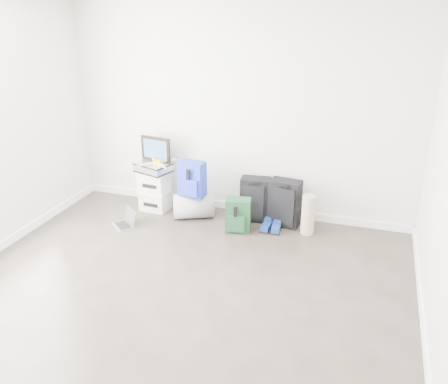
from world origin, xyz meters
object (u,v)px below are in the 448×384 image
(large_suitcase, at_px, (255,199))
(briefcase, at_px, (153,167))
(duffel_bag, at_px, (193,206))
(carry_on, at_px, (285,203))
(boxes_stack, at_px, (155,190))
(laptop, at_px, (126,222))

(large_suitcase, bearing_deg, briefcase, 177.61)
(duffel_bag, bearing_deg, large_suitcase, -11.72)
(briefcase, relative_size, carry_on, 0.72)
(boxes_stack, relative_size, duffel_bag, 1.04)
(boxes_stack, relative_size, large_suitcase, 0.94)
(laptop, bearing_deg, large_suitcase, 64.85)
(large_suitcase, bearing_deg, laptop, -162.06)
(briefcase, distance_m, duffel_bag, 0.74)
(briefcase, bearing_deg, carry_on, 18.81)
(boxes_stack, height_order, briefcase, briefcase)
(briefcase, xyz_separation_m, large_suitcase, (1.36, 0.09, -0.31))
(boxes_stack, distance_m, carry_on, 1.75)
(boxes_stack, xyz_separation_m, duffel_bag, (0.59, -0.08, -0.11))
(duffel_bag, bearing_deg, carry_on, -17.16)
(boxes_stack, xyz_separation_m, large_suitcase, (1.36, 0.09, 0.02))
(large_suitcase, xyz_separation_m, laptop, (-1.50, -0.67, -0.24))
(briefcase, height_order, carry_on, briefcase)
(boxes_stack, distance_m, briefcase, 0.33)
(duffel_bag, relative_size, carry_on, 0.87)
(large_suitcase, bearing_deg, duffel_bag, -173.61)
(briefcase, relative_size, duffel_bag, 0.83)
(briefcase, distance_m, large_suitcase, 1.40)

